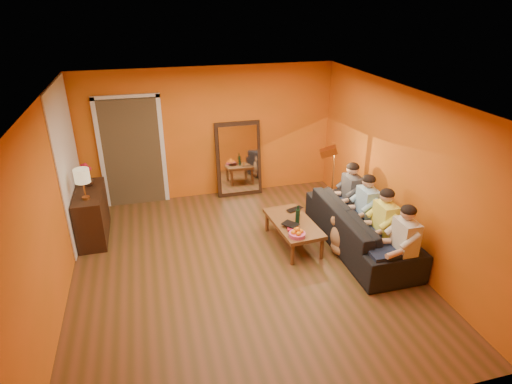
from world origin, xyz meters
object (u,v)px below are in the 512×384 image
object	(u,v)px
coffee_table	(293,233)
floor_lamp	(332,187)
mirror_frame	(239,159)
dog	(342,234)
sofa	(360,227)
table_lamp	(83,184)
person_far_left	(404,244)
person_far_right	(351,196)
tumbler	(298,215)
person_mid_right	(366,210)
vase	(88,180)
person_mid_left	(384,226)
sideboard	(92,214)
wine_bottle	(298,214)
laptop	(297,210)

from	to	relation	value
coffee_table	floor_lamp	bearing A→B (deg)	25.73
mirror_frame	dog	distance (m)	2.88
sofa	floor_lamp	xyz separation A→B (m)	(-0.14, 0.87, 0.36)
table_lamp	person_far_left	size ratio (longest dim) A/B	0.42
person_far_right	tumbler	size ratio (longest dim) A/B	13.01
dog	coffee_table	bearing A→B (deg)	161.48
person_far_right	tumbler	distance (m)	1.07
coffee_table	person_far_right	xyz separation A→B (m)	(1.16, 0.31, 0.40)
floor_lamp	person_far_right	distance (m)	0.36
coffee_table	person_mid_right	world-z (taller)	person_mid_right
floor_lamp	vase	bearing A→B (deg)	-172.03
sofa	person_mid_left	world-z (taller)	person_mid_left
coffee_table	person_mid_right	distance (m)	1.26
sideboard	person_mid_right	size ratio (longest dim) A/B	0.97
person_mid_right	wine_bottle	bearing A→B (deg)	170.09
floor_lamp	dog	xyz separation A→B (m)	(-0.23, -0.96, -0.39)
mirror_frame	table_lamp	size ratio (longest dim) A/B	2.98
dog	wine_bottle	distance (m)	0.77
sideboard	coffee_table	world-z (taller)	sideboard
sideboard	sofa	size ratio (longest dim) A/B	0.48
person_far_left	vase	distance (m)	5.15
coffee_table	wine_bottle	bearing A→B (deg)	-49.59
dog	person_mid_left	bearing A→B (deg)	-21.56
mirror_frame	vase	size ratio (longest dim) A/B	8.07
mirror_frame	laptop	world-z (taller)	mirror_frame
sideboard	coffee_table	bearing A→B (deg)	-19.22
mirror_frame	person_mid_right	size ratio (longest dim) A/B	1.25
table_lamp	person_far_right	bearing A→B (deg)	-6.68
table_lamp	laptop	size ratio (longest dim) A/B	1.67
dog	person_mid_left	xyz separation A→B (m)	(0.50, -0.36, 0.28)
vase	person_far_right	bearing A→B (deg)	-13.66
person_far_right	tumbler	world-z (taller)	person_far_right
mirror_frame	sofa	distance (m)	2.95
laptop	floor_lamp	bearing A→B (deg)	-8.41
coffee_table	floor_lamp	world-z (taller)	floor_lamp
sideboard	table_lamp	distance (m)	0.74
sofa	vase	bearing A→B (deg)	68.01
person_mid_left	laptop	xyz separation A→B (m)	(-0.98, 1.14, -0.18)
vase	coffee_table	bearing A→B (deg)	-23.10
sofa	coffee_table	size ratio (longest dim) A/B	2.01
person_mid_right	wine_bottle	xyz separation A→B (m)	(-1.11, 0.19, -0.03)
floor_lamp	wine_bottle	bearing A→B (deg)	-126.26
dog	table_lamp	bearing A→B (deg)	176.56
person_far_left	person_mid_left	xyz separation A→B (m)	(0.00, 0.55, 0.00)
floor_lamp	laptop	xyz separation A→B (m)	(-0.72, -0.17, -0.29)
person_mid_left	wine_bottle	world-z (taller)	person_mid_left
table_lamp	laptop	world-z (taller)	table_lamp
tumbler	vase	xyz separation A→B (m)	(-3.33, 1.25, 0.48)
sideboard	sofa	xyz separation A→B (m)	(4.24, -1.46, -0.07)
sideboard	floor_lamp	size ratio (longest dim) A/B	0.82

